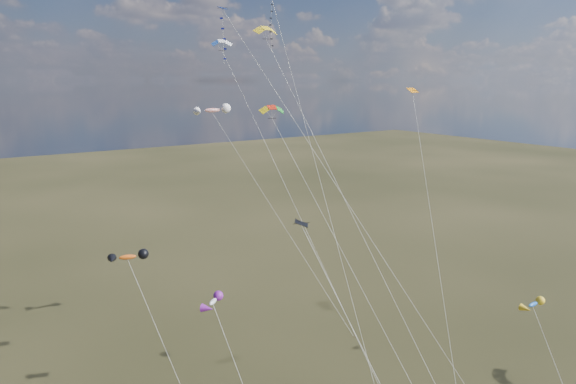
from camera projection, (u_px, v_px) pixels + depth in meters
diamond_black_high at (278, 44)px, 53.60m from camera, size 2.51×21.32×37.42m
diamond_navy_tall at (246, 67)px, 43.03m from camera, size 14.59×20.13×34.52m
diamond_black_mid at (363, 348)px, 27.63m from camera, size 4.81×13.76×20.76m
diamond_orange_center at (427, 184)px, 44.87m from camera, size 10.19×16.82×27.81m
parafoil_yellow at (267, 31)px, 49.02m from camera, size 2.35×29.60×33.99m
parafoil_blue_white at (223, 43)px, 58.34m from camera, size 3.54×27.52×33.47m
parafoil_tricolor at (273, 110)px, 44.76m from camera, size 4.73×21.09×26.72m
novelty_orange_black at (128, 258)px, 41.64m from camera, size 4.40×9.48×14.97m
novelty_white_purple at (214, 303)px, 36.46m from camera, size 2.11×11.71×13.48m
novelty_redwhite_stripe at (213, 111)px, 60.51m from camera, size 11.26×16.74×25.75m
novelty_blue_yellow at (534, 306)px, 37.57m from camera, size 4.08×9.79×12.77m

